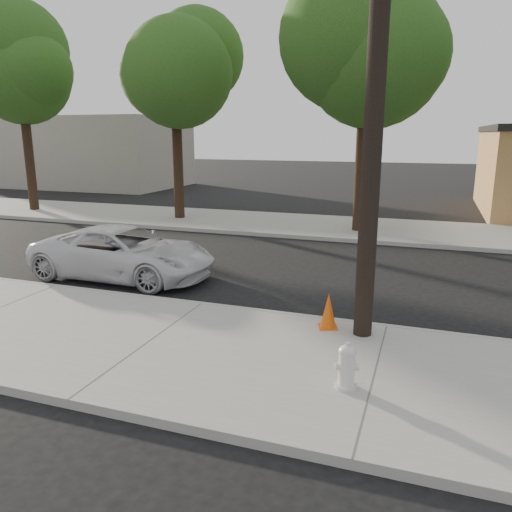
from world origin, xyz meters
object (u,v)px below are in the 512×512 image
police_cruiser (124,253)px  fire_hydrant (347,367)px  traffic_cone (328,311)px  utility_pole (376,78)px

police_cruiser → fire_hydrant: (6.73, -4.35, -0.22)m
police_cruiser → traffic_cone: bearing=-108.5°
utility_pole → fire_hydrant: (0.05, -2.14, -4.22)m
utility_pole → fire_hydrant: size_ratio=13.43×
utility_pole → traffic_cone: (-0.68, 0.11, -4.21)m
utility_pole → traffic_cone: utility_pole is taller
police_cruiser → utility_pole: bearing=-107.5°
traffic_cone → police_cruiser: bearing=160.7°
fire_hydrant → traffic_cone: size_ratio=0.97×
utility_pole → traffic_cone: 4.27m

